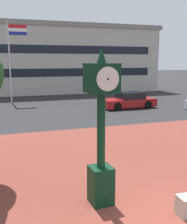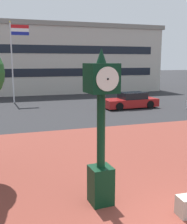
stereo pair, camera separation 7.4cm
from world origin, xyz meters
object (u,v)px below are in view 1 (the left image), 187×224
at_px(civic_building, 32,59).
at_px(car_street_mid, 129,101).
at_px(street_clock, 101,127).
at_px(flagpole_primary, 12,55).

bearing_deg(civic_building, car_street_mid, -70.65).
bearing_deg(street_clock, car_street_mid, 57.72).
relative_size(street_clock, civic_building, 0.13).
bearing_deg(car_street_mid, civic_building, 16.43).
xyz_separation_m(street_clock, flagpole_primary, (-1.48, 19.61, 2.25)).
distance_m(street_clock, civic_building, 30.81).
relative_size(flagpole_primary, civic_building, 0.24).
relative_size(street_clock, car_street_mid, 0.90).
bearing_deg(car_street_mid, street_clock, 148.76).
height_order(street_clock, car_street_mid, street_clock).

